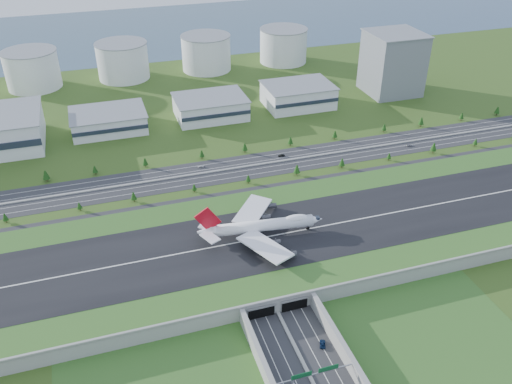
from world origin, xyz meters
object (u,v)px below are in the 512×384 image
object	(u,v)px
office_tower	(393,63)
car_6	(409,145)
boeing_747	(261,226)
car_5	(281,155)
car_7	(201,166)
fuel_tank_a	(32,70)
car_2	(323,344)

from	to	relation	value
office_tower	car_6	xyz separation A→B (m)	(-42.80, -106.81, -26.71)
boeing_747	car_5	bearing A→B (deg)	70.47
boeing_747	car_7	world-z (taller)	boeing_747
car_6	car_7	distance (m)	161.20
car_5	car_7	world-z (taller)	car_5
fuel_tank_a	car_7	xyz separation A→B (m)	(116.82, -205.56, -16.67)
car_6	car_7	xyz separation A→B (m)	(-160.38, 16.25, 0.04)
car_2	car_7	xyz separation A→B (m)	(-15.60, 180.17, -0.06)
boeing_747	car_7	bearing A→B (deg)	103.34
boeing_747	fuel_tank_a	bearing A→B (deg)	119.36
fuel_tank_a	car_7	size ratio (longest dim) A/B	10.20
fuel_tank_a	car_5	size ratio (longest dim) A/B	10.07
fuel_tank_a	car_5	bearing A→B (deg)	-49.47
boeing_747	car_6	bearing A→B (deg)	36.43
car_7	office_tower	bearing A→B (deg)	126.98
fuel_tank_a	office_tower	bearing A→B (deg)	-19.77
car_2	car_7	distance (m)	180.84
boeing_747	car_6	world-z (taller)	boeing_747
boeing_747	car_7	xyz separation A→B (m)	(-11.98, 101.34, -13.52)
fuel_tank_a	car_2	world-z (taller)	fuel_tank_a
boeing_747	car_5	size ratio (longest dim) A/B	14.61
fuel_tank_a	car_6	world-z (taller)	fuel_tank_a
car_6	car_5	bearing A→B (deg)	91.53
office_tower	car_2	bearing A→B (deg)	-124.72
car_5	car_6	bearing A→B (deg)	89.37
fuel_tank_a	car_2	xyz separation A→B (m)	(132.42, -385.73, -16.60)
car_7	fuel_tank_a	bearing A→B (deg)	-137.44
car_7	boeing_747	bearing A→B (deg)	19.70
fuel_tank_a	car_7	distance (m)	237.02
fuel_tank_a	car_6	xyz separation A→B (m)	(277.20, -221.81, -16.71)
fuel_tank_a	boeing_747	world-z (taller)	fuel_tank_a
car_5	car_2	bearing A→B (deg)	-6.73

